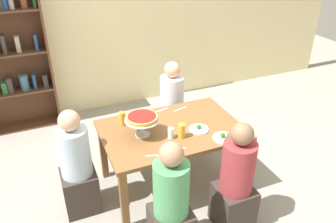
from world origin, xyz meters
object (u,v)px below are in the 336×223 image
water_glass_clear_near (171,133)px  cutlery_knife_near (161,110)px  diner_near_left (171,208)px  salad_plate_near_diner (225,137)px  diner_near_right (236,185)px  deep_dish_pizza_stand (142,119)px  diner_head_west (77,170)px  bookshelf (4,52)px  cutlery_fork_far (155,156)px  cutlery_knife_far (180,109)px  diner_far_right (172,110)px  salad_plate_far_diner (199,128)px  cutlery_fork_near (177,150)px  beer_glass_amber_short (122,119)px  beer_glass_amber_tall (181,131)px  dining_table (172,136)px

water_glass_clear_near → cutlery_knife_near: 0.57m
diner_near_left → salad_plate_near_diner: size_ratio=5.25×
diner_near_right → deep_dish_pizza_stand: 1.08m
deep_dish_pizza_stand → diner_head_west: bearing=177.9°
diner_near_left → deep_dish_pizza_stand: 0.90m
bookshelf → cutlery_fork_far: size_ratio=12.29×
bookshelf → diner_head_west: 2.16m
cutlery_fork_far → cutlery_knife_far: size_ratio=1.00×
diner_head_west → diner_far_right: size_ratio=1.00×
salad_plate_far_diner → cutlery_fork_near: size_ratio=1.14×
diner_head_west → diner_near_left: same height
diner_near_left → cutlery_knife_far: 1.31m
water_glass_clear_near → deep_dish_pizza_stand: bearing=146.6°
beer_glass_amber_short → cutlery_fork_far: 0.66m
beer_glass_amber_short → salad_plate_far_diner: bearing=-30.0°
beer_glass_amber_tall → cutlery_knife_far: beer_glass_amber_tall is taller
water_glass_clear_near → salad_plate_far_diner: bearing=4.9°
dining_table → beer_glass_amber_tall: beer_glass_amber_tall is taller
diner_head_west → cutlery_fork_far: bearing=-30.7°
deep_dish_pizza_stand → cutlery_fork_near: deep_dish_pizza_stand is taller
salad_plate_far_diner → cutlery_fork_near: (-0.35, -0.24, -0.01)m
deep_dish_pizza_stand → beer_glass_amber_tall: 0.40m
diner_far_right → beer_glass_amber_tall: bearing=-18.2°
water_glass_clear_near → diner_near_left: bearing=-112.9°
salad_plate_far_diner → cutlery_knife_far: salad_plate_far_diner is taller
beer_glass_amber_tall → water_glass_clear_near: size_ratio=1.32×
dining_table → salad_plate_far_diner: bearing=-28.1°
diner_far_right → cutlery_fork_far: 1.36m
bookshelf → diner_near_left: size_ratio=1.92×
salad_plate_near_diner → cutlery_knife_near: (-0.36, 0.78, -0.02)m
diner_far_right → cutlery_fork_near: size_ratio=6.39×
dining_table → salad_plate_near_diner: (0.41, -0.38, 0.11)m
dining_table → salad_plate_near_diner: bearing=-42.8°
beer_glass_amber_tall → diner_head_west: bearing=168.3°
salad_plate_near_diner → beer_glass_amber_tall: (-0.38, 0.19, 0.06)m
diner_near_left → cutlery_knife_far: diner_near_left is taller
cutlery_knife_near → water_glass_clear_near: bearing=63.3°
salad_plate_far_diner → cutlery_knife_near: bearing=110.8°
bookshelf → salad_plate_near_diner: bookshelf is taller
diner_near_right → diner_far_right: (0.03, 1.55, 0.00)m
bookshelf → salad_plate_far_diner: 2.81m
beer_glass_amber_short → dining_table: bearing=-31.0°
cutlery_knife_near → salad_plate_near_diner: bearing=100.7°
cutlery_fork_far → cutlery_knife_far: bearing=68.5°
bookshelf → beer_glass_amber_short: bearing=-58.2°
cutlery_knife_near → bookshelf: bearing=-60.1°
cutlery_knife_far → dining_table: bearing=37.9°
diner_near_left → beer_glass_amber_short: bearing=5.5°
diner_near_right → cutlery_fork_near: bearing=46.4°
diner_near_right → cutlery_knife_far: diner_near_right is taller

